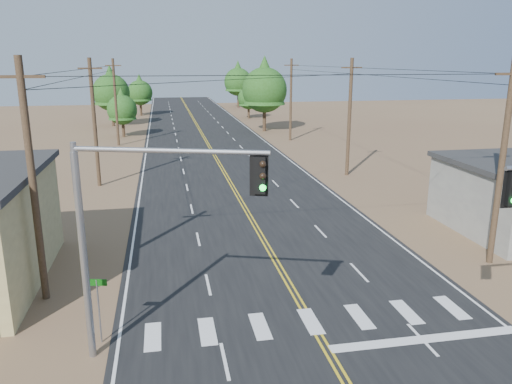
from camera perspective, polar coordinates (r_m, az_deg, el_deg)
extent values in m
cube|color=black|center=(40.25, -2.77, 0.74)|extent=(15.00, 200.00, 0.02)
cylinder|color=#4C3826|center=(21.86, -24.14, 0.82)|extent=(0.30, 0.30, 10.00)
cube|color=#4C3826|center=(21.34, -25.35, 11.83)|extent=(1.80, 0.12, 0.12)
cylinder|color=#4C3826|center=(41.30, -17.97, 7.45)|extent=(0.30, 0.30, 10.00)
cube|color=#4C3826|center=(41.02, -18.45, 13.26)|extent=(1.80, 0.12, 0.12)
cylinder|color=#4C3826|center=(61.10, -15.73, 9.79)|extent=(0.30, 0.30, 10.00)
cube|color=#4C3826|center=(60.91, -16.02, 13.72)|extent=(1.80, 0.12, 0.12)
cylinder|color=#4C3826|center=(26.46, 26.27, 2.83)|extent=(0.30, 0.30, 10.00)
cylinder|color=#4C3826|center=(43.90, 10.62, 8.31)|extent=(0.30, 0.30, 10.00)
cube|color=#4C3826|center=(43.64, 10.89, 13.79)|extent=(1.80, 0.12, 0.12)
cylinder|color=#4C3826|center=(62.89, 4.00, 10.43)|extent=(0.30, 0.30, 10.00)
cube|color=#4C3826|center=(62.71, 4.07, 14.26)|extent=(1.80, 0.12, 0.12)
cylinder|color=gray|center=(17.26, -19.07, -7.30)|extent=(0.24, 0.24, 7.09)
cylinder|color=gray|center=(16.31, -20.11, 4.33)|extent=(0.18, 0.18, 0.61)
cylinder|color=gray|center=(15.15, -9.87, 4.67)|extent=(5.81, 2.02, 0.16)
cube|color=black|center=(14.72, 0.44, 1.98)|extent=(0.43, 0.40, 1.11)
sphere|color=black|center=(14.49, 0.79, 3.20)|extent=(0.20, 0.20, 0.20)
sphere|color=black|center=(14.56, 0.79, 1.84)|extent=(0.20, 0.20, 0.20)
sphere|color=#0CE533|center=(14.65, 0.78, 0.48)|extent=(0.20, 0.20, 0.20)
cube|color=black|center=(16.68, 27.18, 0.37)|extent=(0.33, 0.29, 1.04)
cylinder|color=gray|center=(18.93, -17.50, -12.90)|extent=(0.06, 0.06, 2.43)
cube|color=#0B510D|center=(18.45, -17.77, -9.82)|extent=(0.72, 0.18, 0.24)
cylinder|color=#3F2D1E|center=(68.30, -14.93, 7.08)|extent=(0.41, 0.41, 2.31)
cone|color=#234D16|center=(67.96, -15.11, 9.76)|extent=(3.60, 3.60, 4.12)
sphere|color=#234D16|center=(68.03, -15.06, 9.06)|extent=(3.86, 3.86, 3.86)
cylinder|color=#3F2D1E|center=(80.15, -16.05, 8.44)|extent=(0.43, 0.43, 3.31)
cone|color=#234D16|center=(79.81, -16.29, 11.71)|extent=(5.14, 5.14, 5.88)
sphere|color=#234D16|center=(79.88, -16.23, 10.86)|extent=(5.51, 5.51, 5.51)
cylinder|color=#3F2D1E|center=(94.39, -13.02, 9.33)|extent=(0.43, 0.43, 2.68)
cone|color=#234D16|center=(94.13, -13.16, 11.58)|extent=(4.17, 4.17, 4.77)
sphere|color=#234D16|center=(94.18, -13.12, 11.00)|extent=(4.47, 4.47, 4.47)
cylinder|color=#3F2D1E|center=(71.52, 0.96, 8.49)|extent=(0.49, 0.49, 3.77)
cone|color=#234D16|center=(71.14, 0.98, 12.68)|extent=(5.86, 5.86, 6.70)
sphere|color=#234D16|center=(71.20, 0.97, 11.58)|extent=(6.28, 6.28, 6.28)
cylinder|color=#3F2D1E|center=(87.57, -0.84, 9.15)|extent=(0.39, 0.39, 2.23)
cone|color=#234D16|center=(87.32, -0.85, 11.18)|extent=(3.47, 3.47, 3.97)
sphere|color=#234D16|center=(87.37, -0.85, 10.65)|extent=(3.72, 3.72, 3.72)
cylinder|color=#3F2D1E|center=(107.98, -2.05, 10.56)|extent=(0.44, 0.44, 3.50)
cone|color=#234D16|center=(107.73, -2.07, 13.14)|extent=(5.45, 5.45, 6.22)
sphere|color=#234D16|center=(107.77, -2.07, 12.47)|extent=(5.84, 5.84, 5.84)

